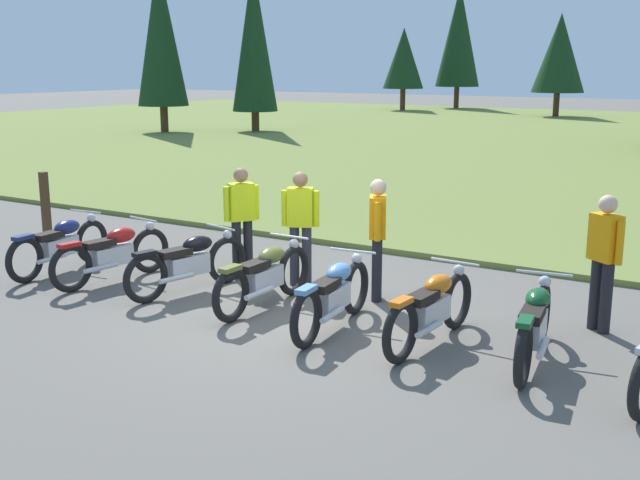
{
  "coord_description": "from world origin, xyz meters",
  "views": [
    {
      "loc": [
        5.31,
        -7.93,
        3.16
      ],
      "look_at": [
        0.0,
        0.6,
        0.9
      ],
      "focal_mm": 43.88,
      "sensor_mm": 36.0,
      "label": 1
    }
  ],
  "objects_px": {
    "motorcycle_navy": "(60,244)",
    "motorcycle_red": "(113,253)",
    "motorcycle_black": "(189,263)",
    "trail_marker_post": "(46,208)",
    "motorcycle_orange": "(431,308)",
    "rider_in_hivis_vest": "(604,255)",
    "motorcycle_sky_blue": "(333,295)",
    "motorcycle_olive": "(265,276)",
    "rider_checking_bike": "(378,232)",
    "rider_with_back_turned": "(300,222)",
    "motorcycle_british_green": "(534,324)",
    "rider_near_row_end": "(242,216)"
  },
  "relations": [
    {
      "from": "motorcycle_navy",
      "to": "motorcycle_black",
      "type": "height_order",
      "value": "same"
    },
    {
      "from": "motorcycle_navy",
      "to": "motorcycle_red",
      "type": "height_order",
      "value": "same"
    },
    {
      "from": "rider_in_hivis_vest",
      "to": "rider_checking_bike",
      "type": "xyz_separation_m",
      "value": [
        -2.89,
        -0.28,
        0.0
      ]
    },
    {
      "from": "motorcycle_black",
      "to": "motorcycle_sky_blue",
      "type": "relative_size",
      "value": 0.99
    },
    {
      "from": "rider_with_back_turned",
      "to": "trail_marker_post",
      "type": "bearing_deg",
      "value": -178.51
    },
    {
      "from": "motorcycle_british_green",
      "to": "motorcycle_orange",
      "type": "bearing_deg",
      "value": -177.64
    },
    {
      "from": "motorcycle_orange",
      "to": "rider_with_back_turned",
      "type": "height_order",
      "value": "rider_with_back_turned"
    },
    {
      "from": "rider_checking_bike",
      "to": "motorcycle_navy",
      "type": "bearing_deg",
      "value": -165.14
    },
    {
      "from": "rider_in_hivis_vest",
      "to": "motorcycle_black",
      "type": "bearing_deg",
      "value": -165.38
    },
    {
      "from": "motorcycle_navy",
      "to": "motorcycle_orange",
      "type": "height_order",
      "value": "same"
    },
    {
      "from": "motorcycle_black",
      "to": "motorcycle_sky_blue",
      "type": "distance_m",
      "value": 2.56
    },
    {
      "from": "motorcycle_navy",
      "to": "rider_with_back_turned",
      "type": "relative_size",
      "value": 1.26
    },
    {
      "from": "motorcycle_black",
      "to": "rider_in_hivis_vest",
      "type": "height_order",
      "value": "rider_in_hivis_vest"
    },
    {
      "from": "motorcycle_navy",
      "to": "rider_near_row_end",
      "type": "xyz_separation_m",
      "value": [
        2.58,
        1.25,
        0.51
      ]
    },
    {
      "from": "motorcycle_navy",
      "to": "motorcycle_olive",
      "type": "bearing_deg",
      "value": 2.87
    },
    {
      "from": "motorcycle_sky_blue",
      "to": "rider_checking_bike",
      "type": "height_order",
      "value": "rider_checking_bike"
    },
    {
      "from": "motorcycle_red",
      "to": "rider_checking_bike",
      "type": "bearing_deg",
      "value": 18.7
    },
    {
      "from": "rider_in_hivis_vest",
      "to": "rider_checking_bike",
      "type": "height_order",
      "value": "same"
    },
    {
      "from": "motorcycle_olive",
      "to": "trail_marker_post",
      "type": "distance_m",
      "value": 5.66
    },
    {
      "from": "motorcycle_sky_blue",
      "to": "rider_in_hivis_vest",
      "type": "xyz_separation_m",
      "value": [
        2.76,
        1.66,
        0.51
      ]
    },
    {
      "from": "motorcycle_sky_blue",
      "to": "rider_checking_bike",
      "type": "distance_m",
      "value": 1.48
    },
    {
      "from": "motorcycle_navy",
      "to": "rider_in_hivis_vest",
      "type": "height_order",
      "value": "rider_in_hivis_vest"
    },
    {
      "from": "motorcycle_red",
      "to": "trail_marker_post",
      "type": "relative_size",
      "value": 1.61
    },
    {
      "from": "motorcycle_navy",
      "to": "motorcycle_red",
      "type": "xyz_separation_m",
      "value": [
        1.12,
        0.02,
        0.0
      ]
    },
    {
      "from": "rider_checking_bike",
      "to": "motorcycle_olive",
      "type": "bearing_deg",
      "value": -134.84
    },
    {
      "from": "motorcycle_red",
      "to": "motorcycle_olive",
      "type": "relative_size",
      "value": 1.0
    },
    {
      "from": "motorcycle_olive",
      "to": "rider_checking_bike",
      "type": "bearing_deg",
      "value": 45.16
    },
    {
      "from": "rider_in_hivis_vest",
      "to": "rider_with_back_turned",
      "type": "bearing_deg",
      "value": -176.97
    },
    {
      "from": "motorcycle_olive",
      "to": "motorcycle_sky_blue",
      "type": "distance_m",
      "value": 1.26
    },
    {
      "from": "motorcycle_british_green",
      "to": "rider_checking_bike",
      "type": "relative_size",
      "value": 1.25
    },
    {
      "from": "rider_checking_bike",
      "to": "rider_near_row_end",
      "type": "bearing_deg",
      "value": -179.13
    },
    {
      "from": "motorcycle_orange",
      "to": "rider_near_row_end",
      "type": "height_order",
      "value": "rider_near_row_end"
    },
    {
      "from": "motorcycle_red",
      "to": "rider_in_hivis_vest",
      "type": "distance_m",
      "value": 6.83
    },
    {
      "from": "motorcycle_navy",
      "to": "motorcycle_british_green",
      "type": "height_order",
      "value": "same"
    },
    {
      "from": "motorcycle_black",
      "to": "rider_with_back_turned",
      "type": "bearing_deg",
      "value": 45.96
    },
    {
      "from": "motorcycle_orange",
      "to": "motorcycle_navy",
      "type": "bearing_deg",
      "value": -179.46
    },
    {
      "from": "rider_with_back_turned",
      "to": "trail_marker_post",
      "type": "height_order",
      "value": "rider_with_back_turned"
    },
    {
      "from": "motorcycle_orange",
      "to": "rider_checking_bike",
      "type": "distance_m",
      "value": 1.9
    },
    {
      "from": "motorcycle_black",
      "to": "trail_marker_post",
      "type": "distance_m",
      "value": 4.38
    },
    {
      "from": "trail_marker_post",
      "to": "rider_with_back_turned",
      "type": "bearing_deg",
      "value": 1.49
    },
    {
      "from": "motorcycle_sky_blue",
      "to": "rider_in_hivis_vest",
      "type": "height_order",
      "value": "rider_in_hivis_vest"
    },
    {
      "from": "motorcycle_red",
      "to": "rider_with_back_turned",
      "type": "xyz_separation_m",
      "value": [
        2.45,
        1.33,
        0.51
      ]
    },
    {
      "from": "motorcycle_black",
      "to": "rider_near_row_end",
      "type": "bearing_deg",
      "value": 82.89
    },
    {
      "from": "rider_with_back_turned",
      "to": "trail_marker_post",
      "type": "relative_size",
      "value": 1.29
    },
    {
      "from": "motorcycle_navy",
      "to": "motorcycle_sky_blue",
      "type": "distance_m",
      "value": 4.99
    },
    {
      "from": "motorcycle_black",
      "to": "rider_near_row_end",
      "type": "distance_m",
      "value": 1.19
    },
    {
      "from": "rider_with_back_turned",
      "to": "rider_checking_bike",
      "type": "distance_m",
      "value": 1.29
    },
    {
      "from": "motorcycle_red",
      "to": "rider_checking_bike",
      "type": "xyz_separation_m",
      "value": [
        3.74,
        1.27,
        0.51
      ]
    },
    {
      "from": "motorcycle_orange",
      "to": "rider_in_hivis_vest",
      "type": "height_order",
      "value": "rider_in_hivis_vest"
    },
    {
      "from": "rider_near_row_end",
      "to": "rider_in_hivis_vest",
      "type": "bearing_deg",
      "value": 3.51
    }
  ]
}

